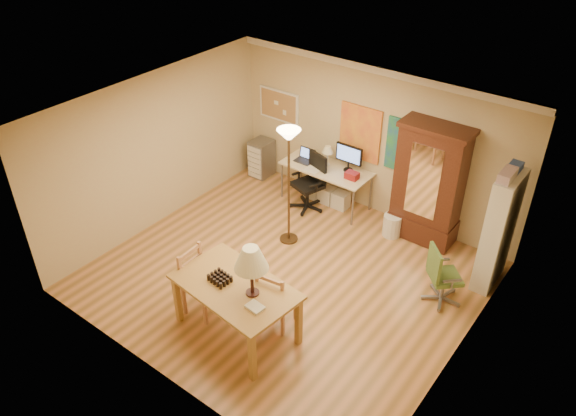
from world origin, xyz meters
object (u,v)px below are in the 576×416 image
Objects in this scene: computer_desk at (328,182)px; office_chair_green at (441,287)px; dining_table at (241,279)px; bookshelf at (498,232)px; armoire at (428,191)px; office_chair_black at (309,194)px.

computer_desk reaches higher than office_chair_green.
dining_table is 0.95× the size of bookshelf.
armoire is 1.12× the size of bookshelf.
dining_table is 3.69m from armoire.
office_chair_black is at bearing 109.81° from dining_table.
dining_table is 3.66m from computer_desk.
office_chair_green is at bearing -16.40° from office_chair_black.
office_chair_green is (1.86, 2.27, -0.74)m from dining_table.
bookshelf is (0.40, 0.86, 0.68)m from office_chair_green.
office_chair_green is 1.73m from armoire.
armoire reaches higher than bookshelf.
armoire is 1.40m from bookshelf.
computer_desk is 1.74× the size of office_chair_green.
armoire is at bearing 2.46° from computer_desk.
dining_table is 1.86× the size of office_chair_green.
bookshelf reaches higher than dining_table.
armoire reaches higher than computer_desk.
dining_table reaches higher than office_chair_green.
armoire is at bearing 125.50° from office_chair_green.
computer_desk is at bearing 173.63° from bookshelf.
dining_table is 1.67× the size of office_chair_black.
computer_desk is 0.89× the size of bookshelf.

